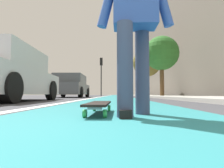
{
  "coord_description": "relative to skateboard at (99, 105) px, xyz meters",
  "views": [
    {
      "loc": [
        -0.56,
        -0.03,
        0.2
      ],
      "look_at": [
        8.92,
        0.19,
        0.73
      ],
      "focal_mm": 29.39,
      "sensor_mm": 36.0,
      "label": 1
    }
  ],
  "objects": [
    {
      "name": "street_tree_far",
      "position": [
        17.03,
        -3.35,
        3.38
      ],
      "size": [
        2.91,
        2.91,
        4.94
      ],
      "color": "brown",
      "rests_on": "ground"
    },
    {
      "name": "skater_person",
      "position": [
        -0.15,
        -0.35,
        0.84
      ],
      "size": [
        0.46,
        0.72,
        1.64
      ],
      "color": "#384260",
      "rests_on": "ground"
    },
    {
      "name": "parked_car_mid",
      "position": [
        10.23,
        2.83,
        0.62
      ],
      "size": [
        4.42,
        2.04,
        1.48
      ],
      "color": "#4C5156",
      "rests_on": "ground"
    },
    {
      "name": "street_tree_mid",
      "position": [
        10.94,
        -3.35,
        2.96
      ],
      "size": [
        2.39,
        2.39,
        4.27
      ],
      "color": "brown",
      "rests_on": "ground"
    },
    {
      "name": "bike_lane_paint",
      "position": [
        22.73,
        -0.14,
        -0.09
      ],
      "size": [
        56.0,
        2.05,
        0.0
      ],
      "primitive_type": "cube",
      "color": "#237075",
      "rests_on": "ground"
    },
    {
      "name": "ground_plane",
      "position": [
        8.73,
        -0.14,
        -0.09
      ],
      "size": [
        80.0,
        80.0,
        0.0
      ],
      "primitive_type": "plane",
      "color": "#38383D"
    },
    {
      "name": "traffic_light",
      "position": [
        17.69,
        1.43,
        2.76
      ],
      "size": [
        0.33,
        0.28,
        4.12
      ],
      "color": "#2D2D2D",
      "rests_on": "ground"
    },
    {
      "name": "building_facade",
      "position": [
        20.73,
        -6.82,
        6.42
      ],
      "size": [
        40.0,
        1.2,
        13.02
      ],
      "primitive_type": "cube",
      "color": "#675F55",
      "rests_on": "ground"
    },
    {
      "name": "sidewalk_curb",
      "position": [
        16.73,
        -3.75,
        -0.04
      ],
      "size": [
        52.0,
        3.2,
        0.1
      ],
      "primitive_type": "cube",
      "color": "#9E9B93",
      "rests_on": "ground"
    },
    {
      "name": "skateboard",
      "position": [
        0.0,
        0.0,
        0.0
      ],
      "size": [
        0.84,
        0.21,
        0.11
      ],
      "color": "green",
      "rests_on": "ground"
    },
    {
      "name": "lane_stripe_white",
      "position": [
        18.73,
        1.03,
        -0.09
      ],
      "size": [
        52.0,
        0.16,
        0.01
      ],
      "primitive_type": "cube",
      "color": "silver",
      "rests_on": "ground"
    },
    {
      "name": "parked_car_near",
      "position": [
        3.23,
        2.94,
        0.63
      ],
      "size": [
        4.34,
        2.04,
        1.49
      ],
      "color": "silver",
      "rests_on": "ground"
    }
  ]
}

